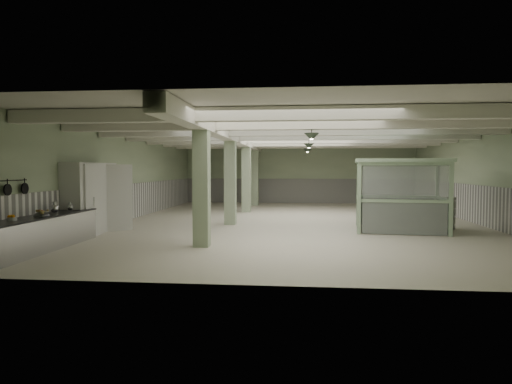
# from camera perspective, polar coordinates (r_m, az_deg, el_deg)

# --- Properties ---
(floor) EXTENTS (20.00, 20.00, 0.00)m
(floor) POSITION_cam_1_polar(r_m,az_deg,el_deg) (18.36, 5.02, -3.75)
(floor) COLOR silver
(floor) RESTS_ON ground
(ceiling) EXTENTS (14.00, 20.00, 0.02)m
(ceiling) POSITION_cam_1_polar(r_m,az_deg,el_deg) (18.29, 5.08, 7.52)
(ceiling) COLOR silver
(ceiling) RESTS_ON wall_back
(wall_back) EXTENTS (14.00, 0.02, 3.60)m
(wall_back) POSITION_cam_1_polar(r_m,az_deg,el_deg) (28.23, 5.32, 2.27)
(wall_back) COLOR #AABB96
(wall_back) RESTS_ON floor
(wall_front) EXTENTS (14.00, 0.02, 3.60)m
(wall_front) POSITION_cam_1_polar(r_m,az_deg,el_deg) (8.24, 4.14, 0.53)
(wall_front) COLOR #AABB96
(wall_front) RESTS_ON floor
(wall_left) EXTENTS (0.02, 20.00, 3.60)m
(wall_left) POSITION_cam_1_polar(r_m,az_deg,el_deg) (19.62, -15.87, 1.85)
(wall_left) COLOR #AABB96
(wall_left) RESTS_ON floor
(wall_right) EXTENTS (0.02, 20.00, 3.60)m
(wall_right) POSITION_cam_1_polar(r_m,az_deg,el_deg) (19.45, 26.16, 1.65)
(wall_right) COLOR #AABB96
(wall_right) RESTS_ON floor
(wainscot_left) EXTENTS (0.05, 19.90, 1.50)m
(wainscot_left) POSITION_cam_1_polar(r_m,az_deg,el_deg) (19.65, -15.75, -1.21)
(wainscot_left) COLOR white
(wainscot_left) RESTS_ON floor
(wainscot_right) EXTENTS (0.05, 19.90, 1.50)m
(wainscot_right) POSITION_cam_1_polar(r_m,az_deg,el_deg) (19.48, 26.02, -1.44)
(wainscot_right) COLOR white
(wainscot_right) RESTS_ON floor
(wainscot_back) EXTENTS (13.90, 0.05, 1.50)m
(wainscot_back) POSITION_cam_1_polar(r_m,az_deg,el_deg) (28.24, 5.31, 0.14)
(wainscot_back) COLOR white
(wainscot_back) RESTS_ON floor
(girder) EXTENTS (0.45, 19.90, 0.40)m
(girder) POSITION_cam_1_polar(r_m,az_deg,el_deg) (18.47, -2.76, 6.80)
(girder) COLOR silver
(girder) RESTS_ON ceiling
(beam_a) EXTENTS (13.90, 0.35, 0.32)m
(beam_a) POSITION_cam_1_polar(r_m,az_deg,el_deg) (10.81, 4.56, 9.72)
(beam_a) COLOR silver
(beam_a) RESTS_ON ceiling
(beam_b) EXTENTS (13.90, 0.35, 0.32)m
(beam_b) POSITION_cam_1_polar(r_m,az_deg,el_deg) (13.29, 4.80, 8.46)
(beam_b) COLOR silver
(beam_b) RESTS_ON ceiling
(beam_c) EXTENTS (13.90, 0.35, 0.32)m
(beam_c) POSITION_cam_1_polar(r_m,az_deg,el_deg) (15.78, 4.96, 7.59)
(beam_c) COLOR silver
(beam_c) RESTS_ON ceiling
(beam_d) EXTENTS (13.90, 0.35, 0.32)m
(beam_d) POSITION_cam_1_polar(r_m,az_deg,el_deg) (18.27, 5.07, 6.96)
(beam_d) COLOR silver
(beam_d) RESTS_ON ceiling
(beam_e) EXTENTS (13.90, 0.35, 0.32)m
(beam_e) POSITION_cam_1_polar(r_m,az_deg,el_deg) (20.77, 5.16, 6.48)
(beam_e) COLOR silver
(beam_e) RESTS_ON ceiling
(beam_f) EXTENTS (13.90, 0.35, 0.32)m
(beam_f) POSITION_cam_1_polar(r_m,az_deg,el_deg) (23.26, 5.23, 6.11)
(beam_f) COLOR silver
(beam_f) RESTS_ON ceiling
(beam_g) EXTENTS (13.90, 0.35, 0.32)m
(beam_g) POSITION_cam_1_polar(r_m,az_deg,el_deg) (25.76, 5.29, 5.80)
(beam_g) COLOR silver
(beam_g) RESTS_ON ceiling
(column_a) EXTENTS (0.42, 0.42, 3.60)m
(column_a) POSITION_cam_1_polar(r_m,az_deg,el_deg) (12.54, -6.82, 1.36)
(column_a) COLOR #95A787
(column_a) RESTS_ON floor
(column_b) EXTENTS (0.42, 0.42, 3.60)m
(column_b) POSITION_cam_1_polar(r_m,az_deg,el_deg) (17.45, -3.23, 1.83)
(column_b) COLOR #95A787
(column_b) RESTS_ON floor
(column_c) EXTENTS (0.42, 0.42, 3.60)m
(column_c) POSITION_cam_1_polar(r_m,az_deg,el_deg) (22.40, -1.23, 2.09)
(column_c) COLOR #95A787
(column_c) RESTS_ON floor
(column_d) EXTENTS (0.42, 0.42, 3.60)m
(column_d) POSITION_cam_1_polar(r_m,az_deg,el_deg) (26.37, -0.16, 2.23)
(column_d) COLOR #95A787
(column_d) RESTS_ON floor
(hook_rail) EXTENTS (0.02, 1.20, 0.02)m
(hook_rail) POSITION_cam_1_polar(r_m,az_deg,el_deg) (12.82, -28.20, 1.29)
(hook_rail) COLOR black
(hook_rail) RESTS_ON wall_left
(pendant_front) EXTENTS (0.44, 0.44, 0.22)m
(pendant_front) POSITION_cam_1_polar(r_m,az_deg,el_deg) (13.26, 6.97, 6.85)
(pendant_front) COLOR #2E3B2C
(pendant_front) RESTS_ON ceiling
(pendant_mid) EXTENTS (0.44, 0.44, 0.22)m
(pendant_mid) POSITION_cam_1_polar(r_m,az_deg,el_deg) (18.75, 6.62, 5.72)
(pendant_mid) COLOR #2E3B2C
(pendant_mid) RESTS_ON ceiling
(pendant_back) EXTENTS (0.44, 0.44, 0.22)m
(pendant_back) POSITION_cam_1_polar(r_m,az_deg,el_deg) (23.75, 6.45, 5.14)
(pendant_back) COLOR #2E3B2C
(pendant_back) RESTS_ON ceiling
(prep_counter) EXTENTS (0.81, 4.64, 0.91)m
(prep_counter) POSITION_cam_1_polar(r_m,az_deg,el_deg) (13.22, -25.19, -4.64)
(prep_counter) COLOR #ADADB1
(prep_counter) RESTS_ON floor
(pitcher_near) EXTENTS (0.23, 0.26, 0.32)m
(pitcher_near) POSITION_cam_1_polar(r_m,az_deg,el_deg) (13.94, -23.88, -1.77)
(pitcher_near) COLOR #ADADB1
(pitcher_near) RESTS_ON prep_counter
(pitcher_far) EXTENTS (0.22, 0.24, 0.24)m
(pitcher_far) POSITION_cam_1_polar(r_m,az_deg,el_deg) (14.51, -22.20, -1.70)
(pitcher_far) COLOR #ADADB1
(pitcher_far) RESTS_ON prep_counter
(veg_colander) EXTENTS (0.43, 0.43, 0.18)m
(veg_colander) POSITION_cam_1_polar(r_m,az_deg,el_deg) (12.95, -25.22, -2.44)
(veg_colander) COLOR #3F4044
(veg_colander) RESTS_ON prep_counter
(orange_bowl) EXTENTS (0.25, 0.25, 0.08)m
(orange_bowl) POSITION_cam_1_polar(r_m,az_deg,el_deg) (12.27, -28.20, -3.03)
(orange_bowl) COLOR #B2B2B7
(orange_bowl) RESTS_ON prep_counter
(skillet_near) EXTENTS (0.04, 0.28, 0.28)m
(skillet_near) POSITION_cam_1_polar(r_m,az_deg,el_deg) (12.59, -28.62, 0.25)
(skillet_near) COLOR black
(skillet_near) RESTS_ON hook_rail
(skillet_far) EXTENTS (0.04, 0.29, 0.29)m
(skillet_far) POSITION_cam_1_polar(r_m,az_deg,el_deg) (13.17, -26.93, 0.39)
(skillet_far) COLOR black
(skillet_far) RESTS_ON hook_rail
(walkin_cooler) EXTENTS (1.23, 2.68, 2.46)m
(walkin_cooler) POSITION_cam_1_polar(r_m,az_deg,el_deg) (15.83, -19.91, -0.53)
(walkin_cooler) COLOR silver
(walkin_cooler) RESTS_ON floor
(guard_booth) EXTENTS (3.32, 2.90, 2.47)m
(guard_booth) POSITION_cam_1_polar(r_m,az_deg,el_deg) (16.47, 17.63, 1.23)
(guard_booth) COLOR #99B893
(guard_booth) RESTS_ON floor
(filing_cabinet) EXTENTS (0.54, 0.62, 1.13)m
(filing_cabinet) POSITION_cam_1_polar(r_m,az_deg,el_deg) (17.45, 23.00, -2.47)
(filing_cabinet) COLOR #585C4C
(filing_cabinet) RESTS_ON floor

